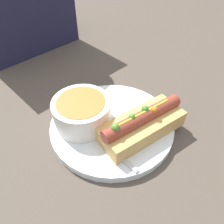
# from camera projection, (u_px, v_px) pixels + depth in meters

# --- Properties ---
(ground_plane) EXTENTS (4.00, 4.00, 0.00)m
(ground_plane) POSITION_uv_depth(u_px,v_px,m) (112.00, 128.00, 0.47)
(ground_plane) COLOR #4C4238
(dinner_plate) EXTENTS (0.26, 0.26, 0.02)m
(dinner_plate) POSITION_uv_depth(u_px,v_px,m) (112.00, 125.00, 0.46)
(dinner_plate) COLOR white
(dinner_plate) RESTS_ON ground_plane
(hot_dog) EXTENTS (0.18, 0.10, 0.06)m
(hot_dog) POSITION_uv_depth(u_px,v_px,m) (142.00, 124.00, 0.42)
(hot_dog) COLOR tan
(hot_dog) RESTS_ON dinner_plate
(soup_bowl) EXTENTS (0.12, 0.12, 0.06)m
(soup_bowl) POSITION_uv_depth(u_px,v_px,m) (82.00, 111.00, 0.44)
(soup_bowl) COLOR silver
(soup_bowl) RESTS_ON dinner_plate
(spoon) EXTENTS (0.03, 0.17, 0.01)m
(spoon) POSITION_uv_depth(u_px,v_px,m) (91.00, 133.00, 0.43)
(spoon) COLOR #B7B7BC
(spoon) RESTS_ON dinner_plate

